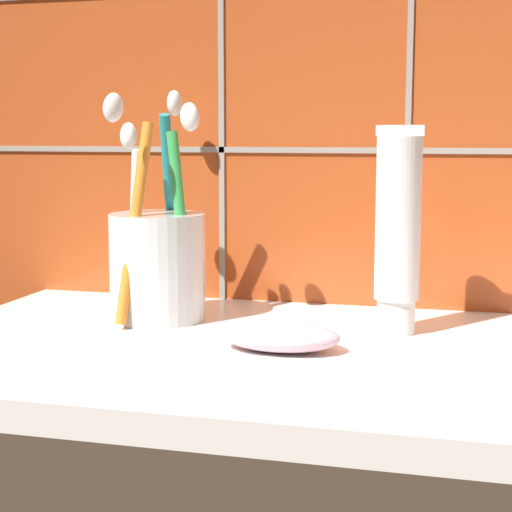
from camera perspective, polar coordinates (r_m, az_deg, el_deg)
sink_counter at (r=60.26cm, az=6.88°, el=-7.22°), size 65.26×32.18×2.00cm
tile_wall_backsplash at (r=74.40cm, az=8.95°, el=10.75°), size 75.26×1.72×40.77cm
toothbrush_cup at (r=69.12cm, az=-6.61°, el=-0.13°), size 8.63×13.29×18.78cm
toothpaste_tube at (r=64.24cm, az=9.43°, el=1.64°), size 3.53×3.36×15.55cm
soap_bar at (r=59.52cm, az=1.64°, el=-5.36°), size 8.37×4.97×2.02cm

